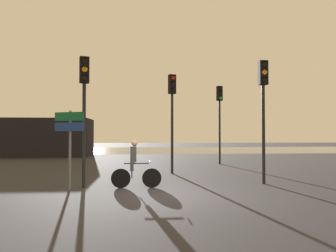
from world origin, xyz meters
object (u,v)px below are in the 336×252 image
direction_sign_post (70,135)px  traffic_light_far_right (220,110)px  traffic_light_near_right (263,98)px  cyclist (134,164)px  distant_building (20,137)px  traffic_light_near_left (84,97)px  traffic_light_center (172,105)px

direction_sign_post → traffic_light_far_right: bearing=-106.2°
traffic_light_near_right → cyclist: traffic_light_near_right is taller
distant_building → traffic_light_near_left: 18.61m
traffic_light_near_right → traffic_light_far_right: traffic_light_far_right is taller
distant_building → traffic_light_center: (11.48, -12.86, 1.64)m
traffic_light_near_left → cyclist: 2.87m
traffic_light_near_left → traffic_light_center: traffic_light_center is taller
distant_building → direction_sign_post: (7.70, -17.10, 0.23)m
traffic_light_far_right → cyclist: size_ratio=2.80×
direction_sign_post → cyclist: (2.11, 0.26, -0.97)m
traffic_light_near_left → cyclist: traffic_light_near_left is taller
traffic_light_far_right → direction_sign_post: traffic_light_far_right is taller
traffic_light_center → traffic_light_near_left: bearing=29.3°
traffic_light_center → cyclist: (-1.67, -3.99, -2.38)m
traffic_light_center → direction_sign_post: traffic_light_center is taller
traffic_light_near_right → cyclist: bearing=3.4°
traffic_light_center → direction_sign_post: bearing=29.1°
distant_building → traffic_light_near_right: traffic_light_near_right is taller
traffic_light_near_right → direction_sign_post: 7.02m
traffic_light_near_left → traffic_light_near_right: bearing=168.9°
traffic_light_near_right → distant_building: bearing=-51.3°
traffic_light_near_right → traffic_light_near_left: bearing=0.3°
traffic_light_near_left → direction_sign_post: size_ratio=1.72×
distant_building → traffic_light_far_right: traffic_light_far_right is taller
direction_sign_post → cyclist: bearing=-150.2°
traffic_light_center → traffic_light_near_right: traffic_light_center is taller
traffic_light_near_left → traffic_light_near_right: traffic_light_near_right is taller
traffic_light_near_left → traffic_light_near_right: 6.46m
traffic_light_far_right → traffic_light_near_right: bearing=71.0°
traffic_light_near_left → traffic_light_near_right: size_ratio=0.98×
traffic_light_near_left → traffic_light_center: bearing=-146.0°
traffic_light_near_left → traffic_light_center: size_ratio=0.97×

